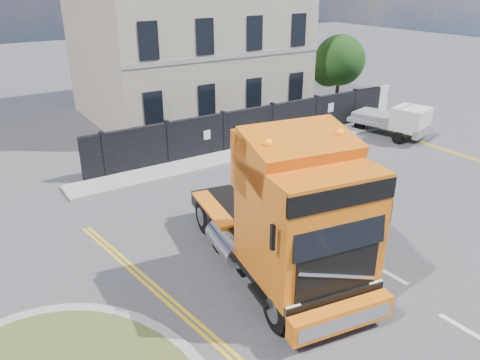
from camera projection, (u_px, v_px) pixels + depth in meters
ground at (263, 259)px, 14.58m from camera, size 120.00×120.00×0.00m
hoarding_fence at (265, 125)px, 24.37m from camera, size 18.80×0.25×2.00m
georgian_building at (186, 19)px, 27.97m from camera, size 12.30×10.30×12.80m
tree at (337, 63)px, 29.84m from camera, size 3.20×3.20×4.80m
pavement_far at (266, 148)px, 23.78m from camera, size 20.00×1.60×0.12m
truck at (292, 220)px, 12.70m from camera, size 3.96×7.83×4.48m
flatbed_pickup at (402, 121)px, 25.11m from camera, size 2.83×4.68×1.80m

